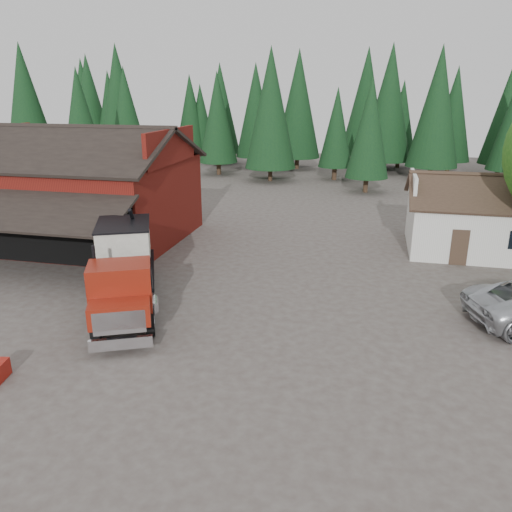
# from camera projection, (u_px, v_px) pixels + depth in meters

# --- Properties ---
(ground) EXTENTS (120.00, 120.00, 0.00)m
(ground) POSITION_uv_depth(u_px,v_px,m) (198.00, 321.00, 20.68)
(ground) COLOR #493E39
(ground) RESTS_ON ground
(red_barn) EXTENTS (12.80, 13.63, 7.18)m
(red_barn) POSITION_uv_depth(u_px,v_px,m) (84.00, 198.00, 31.38)
(red_barn) COLOR maroon
(red_barn) RESTS_ON ground
(farmhouse) EXTENTS (8.60, 6.42, 4.65)m
(farmhouse) POSITION_uv_depth(u_px,v_px,m) (480.00, 224.00, 29.32)
(farmhouse) COLOR silver
(farmhouse) RESTS_ON ground
(conifer_backdrop) EXTENTS (76.00, 16.00, 16.00)m
(conifer_backdrop) POSITION_uv_depth(u_px,v_px,m) (317.00, 171.00, 59.47)
(conifer_backdrop) COLOR black
(conifer_backdrop) RESTS_ON ground
(near_pine_a) EXTENTS (4.40, 4.40, 11.40)m
(near_pine_a) POSITION_uv_depth(u_px,v_px,m) (81.00, 120.00, 49.34)
(near_pine_a) COLOR #382619
(near_pine_a) RESTS_ON ground
(near_pine_b) EXTENTS (3.96, 3.96, 10.40)m
(near_pine_b) POSITION_uv_depth(u_px,v_px,m) (370.00, 128.00, 45.22)
(near_pine_b) COLOR #382619
(near_pine_b) RESTS_ON ground
(near_pine_d) EXTENTS (5.28, 5.28, 13.40)m
(near_pine_d) POSITION_uv_depth(u_px,v_px,m) (271.00, 108.00, 50.63)
(near_pine_d) COLOR #382619
(near_pine_d) RESTS_ON ground
(feed_truck) EXTENTS (5.83, 9.03, 4.00)m
(feed_truck) POSITION_uv_depth(u_px,v_px,m) (124.00, 267.00, 21.47)
(feed_truck) COLOR black
(feed_truck) RESTS_ON ground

